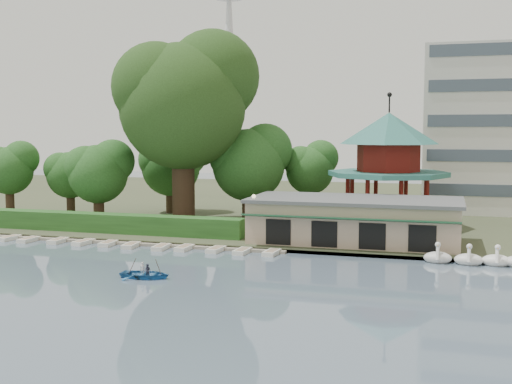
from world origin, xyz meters
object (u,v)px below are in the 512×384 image
at_px(big_tree, 185,97).
at_px(rowboat_with_passengers, 145,271).
at_px(boathouse, 355,220).
at_px(pavilion, 388,158).
at_px(dock, 108,241).

distance_m(big_tree, rowboat_with_passengers, 27.24).
height_order(boathouse, rowboat_with_passengers, boathouse).
bearing_deg(pavilion, boathouse, -101.28).
xyz_separation_m(dock, boathouse, (22.00, 4.77, 2.25)).
bearing_deg(pavilion, dock, -148.34).
distance_m(dock, rowboat_with_passengers, 15.29).
bearing_deg(rowboat_with_passengers, boathouse, 53.38).
height_order(boathouse, big_tree, big_tree).
relative_size(boathouse, pavilion, 1.38).
distance_m(pavilion, big_tree, 22.09).
relative_size(dock, pavilion, 2.52).
bearing_deg(big_tree, pavilion, 10.30).
xyz_separation_m(pavilion, rowboat_with_passengers, (-14.36, -26.66, -6.97)).
bearing_deg(boathouse, big_tree, 161.65).
bearing_deg(rowboat_with_passengers, big_tree, 105.76).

